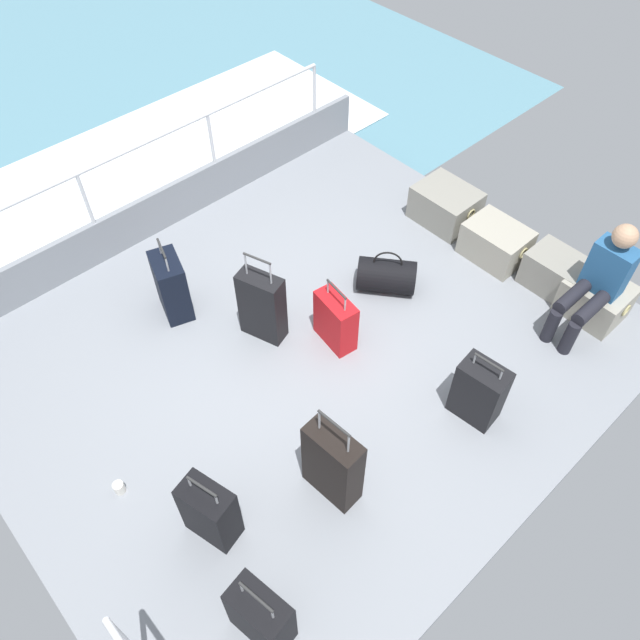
{
  "coord_description": "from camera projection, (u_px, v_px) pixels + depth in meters",
  "views": [
    {
      "loc": [
        2.5,
        -2.14,
        4.3
      ],
      "look_at": [
        -0.0,
        0.17,
        0.25
      ],
      "focal_mm": 35.01,
      "sensor_mm": 36.0,
      "label": 1
    }
  ],
  "objects": [
    {
      "name": "suitcase_5",
      "position": [
        262.0,
        306.0,
        5.27
      ],
      "size": [
        0.42,
        0.3,
        0.91
      ],
      "color": "black",
      "rests_on": "ground_plane"
    },
    {
      "name": "duffel_bag",
      "position": [
        386.0,
        275.0,
        5.76
      ],
      "size": [
        0.61,
        0.58,
        0.46
      ],
      "color": "black",
      "rests_on": "ground_plane"
    },
    {
      "name": "suitcase_2",
      "position": [
        333.0,
        464.0,
        4.32
      ],
      "size": [
        0.43,
        0.22,
        0.91
      ],
      "color": "black",
      "rests_on": "ground_plane"
    },
    {
      "name": "suitcase_3",
      "position": [
        479.0,
        392.0,
        4.78
      ],
      "size": [
        0.39,
        0.27,
        0.68
      ],
      "color": "black",
      "rests_on": "ground_plane"
    },
    {
      "name": "ground_plane",
      "position": [
        306.0,
        351.0,
        5.43
      ],
      "size": [
        4.4,
        5.2,
        0.06
      ],
      "primitive_type": "cube",
      "color": "gray"
    },
    {
      "name": "cargo_crate_0",
      "position": [
        445.0,
        205.0,
        6.36
      ],
      "size": [
        0.64,
        0.49,
        0.37
      ],
      "color": "gray",
      "rests_on": "ground_plane"
    },
    {
      "name": "passenger_seated",
      "position": [
        599.0,
        280.0,
        5.19
      ],
      "size": [
        0.34,
        0.66,
        1.05
      ],
      "color": "#26598C",
      "rests_on": "ground_plane"
    },
    {
      "name": "suitcase_6",
      "position": [
        172.0,
        286.0,
        5.47
      ],
      "size": [
        0.44,
        0.34,
        0.77
      ],
      "color": "black",
      "rests_on": "ground_plane"
    },
    {
      "name": "cargo_crate_2",
      "position": [
        558.0,
        273.0,
        5.74
      ],
      "size": [
        0.61,
        0.39,
        0.36
      ],
      "color": "gray",
      "rests_on": "ground_plane"
    },
    {
      "name": "cargo_crate_1",
      "position": [
        496.0,
        243.0,
        6.01
      ],
      "size": [
        0.62,
        0.44,
        0.36
      ],
      "color": "#9E9989",
      "rests_on": "ground_plane"
    },
    {
      "name": "cargo_crate_3",
      "position": [
        595.0,
        299.0,
        5.55
      ],
      "size": [
        0.56,
        0.45,
        0.35
      ],
      "color": "#9E9989",
      "rests_on": "ground_plane"
    },
    {
      "name": "suitcase_0",
      "position": [
        210.0,
        512.0,
        4.17
      ],
      "size": [
        0.41,
        0.3,
        0.67
      ],
      "color": "black",
      "rests_on": "ground_plane"
    },
    {
      "name": "gunwale_port",
      "position": [
        162.0,
        209.0,
        6.26
      ],
      "size": [
        0.06,
        5.2,
        0.45
      ],
      "primitive_type": "cube",
      "color": "gray",
      "rests_on": "ground_plane"
    },
    {
      "name": "suitcase_4",
      "position": [
        336.0,
        321.0,
        5.28
      ],
      "size": [
        0.42,
        0.24,
        0.65
      ],
      "color": "red",
      "rests_on": "ground_plane"
    },
    {
      "name": "railing_port",
      "position": [
        150.0,
        163.0,
        5.84
      ],
      "size": [
        0.04,
        4.2,
        1.02
      ],
      "color": "silver",
      "rests_on": "ground_plane"
    },
    {
      "name": "sea_wake",
      "position": [
        104.0,
        188.0,
        7.37
      ],
      "size": [
        12.0,
        12.0,
        0.01
      ],
      "color": "#598C9E",
      "rests_on": "ground_plane"
    },
    {
      "name": "paper_cup",
      "position": [
        119.0,
        488.0,
        4.53
      ],
      "size": [
        0.08,
        0.08,
        0.1
      ],
      "primitive_type": "cylinder",
      "color": "white",
      "rests_on": "ground_plane"
    },
    {
      "name": "suitcase_1",
      "position": [
        261.0,
        616.0,
        3.77
      ],
      "size": [
        0.42,
        0.27,
        0.65
      ],
      "color": "black",
      "rests_on": "ground_plane"
    }
  ]
}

